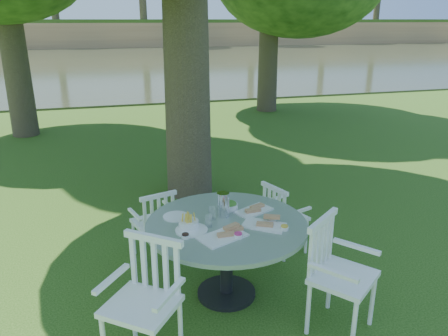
{
  "coord_description": "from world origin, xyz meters",
  "views": [
    {
      "loc": [
        -1.34,
        -4.52,
        2.53
      ],
      "look_at": [
        0.0,
        0.2,
        0.85
      ],
      "focal_mm": 35.0,
      "sensor_mm": 36.0,
      "label": 1
    }
  ],
  "objects": [
    {
      "name": "table",
      "position": [
        -0.33,
        -1.06,
        0.63
      ],
      "size": [
        1.48,
        1.48,
        0.77
      ],
      "color": "black",
      "rests_on": "ground"
    },
    {
      "name": "tableware",
      "position": [
        -0.38,
        -1.02,
        0.81
      ],
      "size": [
        1.07,
        0.82,
        0.23
      ],
      "color": "white",
      "rests_on": "table"
    },
    {
      "name": "chair_ne",
      "position": [
        0.46,
        -0.45,
        0.48
      ],
      "size": [
        0.5,
        0.52,
        0.82
      ],
      "rotation": [
        0.0,
        0.0,
        -4.38
      ],
      "color": "white",
      "rests_on": "ground"
    },
    {
      "name": "river",
      "position": [
        0.0,
        23.0,
        0.0
      ],
      "size": [
        100.0,
        28.0,
        0.12
      ],
      "primitive_type": "cube",
      "color": "#2F341F",
      "rests_on": "ground"
    },
    {
      "name": "chair_nw",
      "position": [
        -0.88,
        -0.22,
        0.48
      ],
      "size": [
        0.5,
        0.48,
        0.81
      ],
      "rotation": [
        0.0,
        0.0,
        -2.86
      ],
      "color": "white",
      "rests_on": "ground"
    },
    {
      "name": "chair_se",
      "position": [
        0.4,
        -1.72,
        0.58
      ],
      "size": [
        0.68,
        0.67,
        0.99
      ],
      "rotation": [
        0.0,
        0.0,
        0.66
      ],
      "color": "white",
      "rests_on": "ground"
    },
    {
      "name": "ground",
      "position": [
        0.0,
        0.0,
        0.0
      ],
      "size": [
        140.0,
        140.0,
        0.0
      ],
      "primitive_type": "plane",
      "color": "#1C3E0D",
      "rests_on": "ground"
    },
    {
      "name": "chair_sw",
      "position": [
        -1.12,
        -1.65,
        0.58
      ],
      "size": [
        0.68,
        0.67,
        0.99
      ],
      "rotation": [
        0.0,
        0.0,
        -0.67
      ],
      "color": "white",
      "rests_on": "ground"
    }
  ]
}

